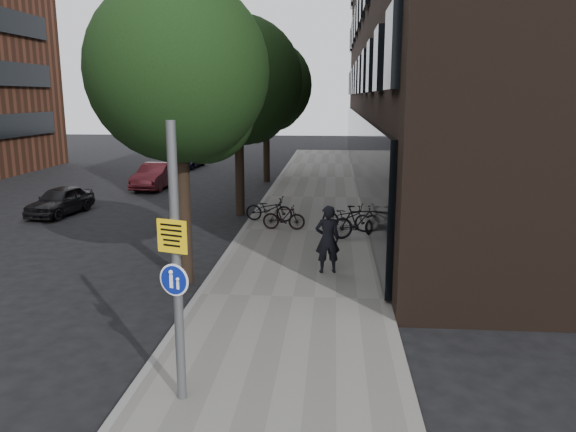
# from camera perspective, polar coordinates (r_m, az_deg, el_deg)

# --- Properties ---
(ground) EXTENTS (120.00, 120.00, 0.00)m
(ground) POSITION_cam_1_polar(r_m,az_deg,el_deg) (10.28, -2.34, -15.18)
(ground) COLOR black
(ground) RESTS_ON ground
(sidewalk) EXTENTS (4.50, 60.00, 0.12)m
(sidewalk) POSITION_cam_1_polar(r_m,az_deg,el_deg) (19.64, 1.93, -1.61)
(sidewalk) COLOR slate
(sidewalk) RESTS_ON ground
(curb_edge) EXTENTS (0.15, 60.00, 0.13)m
(curb_edge) POSITION_cam_1_polar(r_m,az_deg,el_deg) (19.87, -4.57, -1.47)
(curb_edge) COLOR slate
(curb_edge) RESTS_ON ground
(building_right_dark_brick) EXTENTS (12.00, 40.00, 18.00)m
(building_right_dark_brick) POSITION_cam_1_polar(r_m,az_deg,el_deg) (32.21, 18.91, 19.12)
(building_right_dark_brick) COLOR black
(building_right_dark_brick) RESTS_ON ground
(street_tree_near) EXTENTS (4.40, 4.40, 7.50)m
(street_tree_near) POSITION_cam_1_polar(r_m,az_deg,el_deg) (14.20, -10.63, 13.51)
(street_tree_near) COLOR black
(street_tree_near) RESTS_ON ground
(street_tree_mid) EXTENTS (5.00, 5.00, 7.80)m
(street_tree_mid) POSITION_cam_1_polar(r_m,az_deg,el_deg) (22.51, -4.84, 13.07)
(street_tree_mid) COLOR black
(street_tree_mid) RESTS_ON ground
(street_tree_far) EXTENTS (5.00, 5.00, 7.80)m
(street_tree_far) POSITION_cam_1_polar(r_m,az_deg,el_deg) (31.42, -2.09, 12.81)
(street_tree_far) COLOR black
(street_tree_far) RESTS_ON ground
(signpost) EXTENTS (0.48, 0.18, 4.26)m
(signpost) POSITION_cam_1_polar(r_m,az_deg,el_deg) (8.46, -11.25, -4.88)
(signpost) COLOR #595B5E
(signpost) RESTS_ON sidewalk
(pedestrian) EXTENTS (0.73, 0.56, 1.81)m
(pedestrian) POSITION_cam_1_polar(r_m,az_deg,el_deg) (14.78, 4.04, -2.36)
(pedestrian) COLOR black
(pedestrian) RESTS_ON sidewalk
(parked_bike_facade_near) EXTENTS (1.93, 1.20, 0.96)m
(parked_bike_facade_near) POSITION_cam_1_polar(r_m,az_deg,el_deg) (19.61, 6.01, -0.08)
(parked_bike_facade_near) COLOR black
(parked_bike_facade_near) RESTS_ON sidewalk
(parked_bike_facade_far) EXTENTS (1.92, 0.94, 1.11)m
(parked_bike_facade_far) POSITION_cam_1_polar(r_m,az_deg,el_deg) (18.51, 7.21, -0.59)
(parked_bike_facade_far) COLOR black
(parked_bike_facade_far) RESTS_ON sidewalk
(parked_bike_curb_near) EXTENTS (1.87, 0.91, 0.94)m
(parked_bike_curb_near) POSITION_cam_1_polar(r_m,az_deg,el_deg) (20.95, -1.94, 0.74)
(parked_bike_curb_near) COLOR black
(parked_bike_curb_near) RESTS_ON sidewalk
(parked_bike_curb_far) EXTENTS (1.52, 0.52, 0.90)m
(parked_bike_curb_far) POSITION_cam_1_polar(r_m,az_deg,el_deg) (19.62, -0.43, -0.09)
(parked_bike_curb_far) COLOR black
(parked_bike_curb_far) RESTS_ON sidewalk
(parked_car_near) EXTENTS (1.80, 3.53, 1.15)m
(parked_car_near) POSITION_cam_1_polar(r_m,az_deg,el_deg) (24.45, -22.13, 1.45)
(parked_car_near) COLOR black
(parked_car_near) RESTS_ON ground
(parked_car_mid) EXTENTS (1.62, 4.05, 1.31)m
(parked_car_mid) POSITION_cam_1_polar(r_m,az_deg,el_deg) (30.02, -13.28, 3.99)
(parked_car_mid) COLOR #571820
(parked_car_mid) RESTS_ON ground
(parked_car_far) EXTENTS (1.89, 4.02, 1.13)m
(parked_car_far) POSITION_cam_1_polar(r_m,az_deg,el_deg) (38.41, -10.10, 5.70)
(parked_car_far) COLOR #1A1D2F
(parked_car_far) RESTS_ON ground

